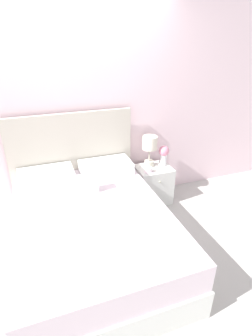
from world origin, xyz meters
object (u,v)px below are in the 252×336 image
table_lamp (150,146)px  flower_vase (164,153)px  bed (91,228)px  teacup (149,170)px  nightstand (153,184)px

table_lamp → flower_vase: 0.22m
bed → flower_vase: size_ratio=6.97×
teacup → bed: bearing=-147.0°
nightstand → table_lamp: 0.54m
table_lamp → flower_vase: size_ratio=1.49×
bed → teacup: size_ratio=14.86×
nightstand → teacup: teacup is taller
flower_vase → teacup: bearing=-154.8°
bed → table_lamp: bed is taller
nightstand → table_lamp: bearing=118.5°
flower_vase → teacup: (-0.26, -0.12, -0.14)m
nightstand → teacup: size_ratio=3.87×
bed → flower_vase: (1.16, 0.70, 0.36)m
bed → flower_vase: bed is taller
bed → flower_vase: 1.40m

